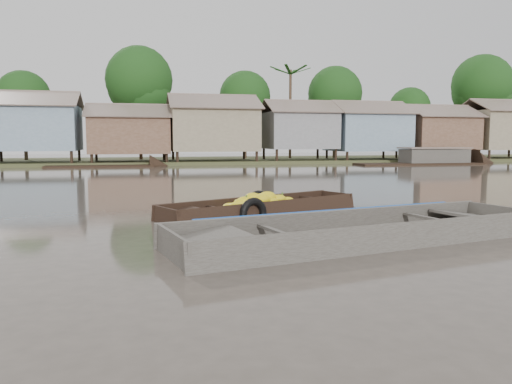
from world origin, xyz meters
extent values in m
plane|color=#473E36|center=(0.00, 0.00, 0.00)|extent=(120.00, 120.00, 0.00)
cube|color=#384723|center=(0.00, 33.00, 0.00)|extent=(120.00, 12.00, 0.50)
cube|color=#768EA3|center=(-10.50, 29.50, 2.70)|extent=(6.20, 5.20, 3.20)
cube|color=brown|center=(-10.50, 28.10, 4.75)|extent=(6.60, 3.02, 1.28)
cube|color=brown|center=(-10.50, 30.90, 4.75)|extent=(6.60, 3.02, 1.28)
cube|color=brown|center=(-3.80, 29.50, 2.20)|extent=(5.80, 4.60, 2.70)
cube|color=brown|center=(-3.80, 28.26, 4.00)|extent=(6.20, 2.67, 1.14)
cube|color=brown|center=(-3.80, 30.74, 4.00)|extent=(6.20, 2.67, 1.14)
cube|color=gray|center=(2.50, 29.50, 2.65)|extent=(6.50, 5.30, 3.30)
cube|color=brown|center=(2.50, 28.07, 4.75)|extent=(6.90, 3.08, 1.31)
cube|color=brown|center=(2.50, 30.93, 4.75)|extent=(6.90, 3.08, 1.31)
cube|color=gray|center=(9.50, 29.50, 2.60)|extent=(5.40, 4.70, 2.90)
cube|color=brown|center=(9.50, 28.23, 4.50)|extent=(5.80, 2.73, 1.17)
cube|color=brown|center=(9.50, 30.77, 4.50)|extent=(5.80, 2.73, 1.17)
cube|color=#768EA3|center=(15.50, 29.50, 2.50)|extent=(6.00, 5.00, 3.10)
cube|color=brown|center=(15.50, 28.15, 4.50)|extent=(6.40, 2.90, 1.24)
cube|color=brown|center=(15.50, 30.85, 4.50)|extent=(6.40, 2.90, 1.24)
cube|color=brown|center=(22.00, 29.50, 2.45)|extent=(5.70, 4.90, 2.80)
cube|color=brown|center=(22.00, 28.18, 4.30)|extent=(6.10, 2.85, 1.21)
cube|color=brown|center=(22.00, 30.82, 4.30)|extent=(6.10, 2.85, 1.21)
cube|color=gray|center=(28.50, 29.50, 2.70)|extent=(6.30, 5.10, 3.40)
cube|color=brown|center=(28.50, 30.88, 4.85)|extent=(6.70, 2.96, 1.26)
cylinder|color=#473323|center=(-12.00, 34.00, 2.45)|extent=(0.28, 0.28, 4.90)
sphere|color=#183E13|center=(-12.00, 34.00, 5.25)|extent=(4.20, 4.20, 4.20)
cylinder|color=#473323|center=(-3.00, 33.00, 3.15)|extent=(0.28, 0.28, 6.30)
sphere|color=#183E13|center=(-3.00, 33.00, 6.75)|extent=(5.40, 5.40, 5.40)
cylinder|color=#473323|center=(6.00, 34.00, 2.62)|extent=(0.28, 0.28, 5.25)
sphere|color=#183E13|center=(6.00, 34.00, 5.62)|extent=(4.50, 4.50, 4.50)
cylinder|color=#473323|center=(14.00, 33.00, 2.80)|extent=(0.28, 0.28, 5.60)
sphere|color=#183E13|center=(14.00, 33.00, 6.00)|extent=(4.80, 4.80, 4.80)
cylinder|color=#473323|center=(22.00, 34.00, 2.27)|extent=(0.28, 0.28, 4.55)
sphere|color=#183E13|center=(22.00, 34.00, 4.88)|extent=(3.90, 3.90, 3.90)
cylinder|color=#473323|center=(29.00, 33.00, 3.32)|extent=(0.28, 0.28, 6.65)
sphere|color=#183E13|center=(29.00, 33.00, 7.12)|extent=(5.70, 5.70, 5.70)
cylinder|color=#473323|center=(10.00, 33.50, 4.00)|extent=(0.24, 0.24, 8.00)
cube|color=black|center=(-0.11, 2.90, -0.08)|extent=(5.35, 3.18, 0.08)
cube|color=black|center=(-0.36, 3.44, 0.13)|extent=(5.09, 2.42, 0.51)
cube|color=black|center=(0.13, 2.37, 0.13)|extent=(5.09, 2.42, 0.51)
cube|color=black|center=(2.35, 4.02, 0.13)|extent=(0.55, 1.12, 0.48)
cube|color=black|center=(1.92, 3.83, 0.20)|extent=(1.28, 1.33, 0.19)
cube|color=black|center=(-2.57, 1.78, 0.13)|extent=(0.55, 1.12, 0.48)
cube|color=black|center=(-2.14, 1.98, 0.20)|extent=(1.28, 1.33, 0.19)
cube|color=black|center=(-1.29, 2.37, 0.24)|extent=(0.57, 1.09, 0.05)
cube|color=black|center=(1.06, 3.44, 0.24)|extent=(0.57, 1.09, 0.05)
ellipsoid|color=yellow|center=(-0.63, 2.35, 0.19)|extent=(0.52, 0.45, 0.27)
ellipsoid|color=yellow|center=(-0.92, 2.48, 0.15)|extent=(0.41, 0.36, 0.21)
ellipsoid|color=yellow|center=(0.51, 3.42, 0.25)|extent=(0.52, 0.45, 0.27)
ellipsoid|color=yellow|center=(-0.35, 3.06, 0.27)|extent=(0.43, 0.38, 0.22)
ellipsoid|color=yellow|center=(-0.27, 2.75, 0.34)|extent=(0.49, 0.43, 0.25)
ellipsoid|color=yellow|center=(0.04, 2.94, 0.42)|extent=(0.54, 0.47, 0.28)
ellipsoid|color=yellow|center=(-0.59, 2.37, 0.17)|extent=(0.51, 0.45, 0.26)
ellipsoid|color=yellow|center=(-0.71, 2.70, 0.31)|extent=(0.45, 0.40, 0.23)
ellipsoid|color=yellow|center=(-0.61, 2.46, 0.23)|extent=(0.47, 0.41, 0.24)
ellipsoid|color=yellow|center=(-0.21, 2.99, 0.33)|extent=(0.50, 0.44, 0.26)
ellipsoid|color=yellow|center=(0.61, 3.08, 0.27)|extent=(0.49, 0.42, 0.25)
ellipsoid|color=yellow|center=(-0.59, 2.74, 0.33)|extent=(0.53, 0.46, 0.27)
ellipsoid|color=yellow|center=(-0.48, 3.05, 0.31)|extent=(0.42, 0.37, 0.22)
ellipsoid|color=yellow|center=(0.23, 3.00, 0.35)|extent=(0.49, 0.42, 0.25)
ellipsoid|color=yellow|center=(-0.99, 2.64, 0.21)|extent=(0.48, 0.42, 0.25)
ellipsoid|color=yellow|center=(-0.37, 2.92, 0.32)|extent=(0.47, 0.41, 0.24)
ellipsoid|color=yellow|center=(-0.02, 3.31, 0.23)|extent=(0.46, 0.40, 0.23)
ellipsoid|color=yellow|center=(0.11, 2.64, 0.19)|extent=(0.43, 0.37, 0.22)
ellipsoid|color=yellow|center=(-0.12, 2.99, 0.40)|extent=(0.40, 0.35, 0.21)
ellipsoid|color=yellow|center=(-0.13, 2.73, 0.39)|extent=(0.50, 0.44, 0.26)
ellipsoid|color=yellow|center=(-0.34, 3.01, 0.30)|extent=(0.47, 0.41, 0.24)
ellipsoid|color=yellow|center=(-0.01, 2.84, 0.34)|extent=(0.47, 0.41, 0.24)
ellipsoid|color=yellow|center=(-0.37, 2.84, 0.42)|extent=(0.50, 0.44, 0.26)
ellipsoid|color=yellow|center=(0.88, 2.98, 0.17)|extent=(0.44, 0.38, 0.23)
ellipsoid|color=yellow|center=(0.12, 2.81, 0.30)|extent=(0.46, 0.40, 0.24)
ellipsoid|color=yellow|center=(-0.70, 2.43, 0.23)|extent=(0.53, 0.46, 0.27)
ellipsoid|color=yellow|center=(-0.84, 2.53, 0.23)|extent=(0.53, 0.46, 0.27)
ellipsoid|color=yellow|center=(0.34, 3.41, 0.20)|extent=(0.46, 0.40, 0.24)
ellipsoid|color=yellow|center=(0.36, 2.94, 0.36)|extent=(0.41, 0.36, 0.21)
ellipsoid|color=yellow|center=(-0.32, 2.52, 0.29)|extent=(0.41, 0.36, 0.21)
ellipsoid|color=yellow|center=(0.00, 3.35, 0.22)|extent=(0.44, 0.38, 0.23)
ellipsoid|color=yellow|center=(-0.76, 2.25, 0.13)|extent=(0.42, 0.37, 0.22)
cylinder|color=#3F6626|center=(-0.56, 2.70, 0.42)|extent=(0.04, 0.04, 0.18)
cylinder|color=#3F6626|center=(0.07, 2.98, 0.42)|extent=(0.04, 0.04, 0.18)
cylinder|color=#3F6626|center=(0.51, 3.19, 0.42)|extent=(0.04, 0.04, 0.18)
torus|color=black|center=(-0.03, 3.67, 0.15)|extent=(0.74, 0.46, 0.73)
torus|color=black|center=(-0.55, 1.97, 0.15)|extent=(0.76, 0.47, 0.76)
cube|color=#3A3531|center=(0.89, -0.88, -0.08)|extent=(7.41, 3.01, 0.08)
cube|color=#3A3531|center=(0.71, -0.01, 0.18)|extent=(7.27, 1.67, 0.59)
cube|color=#3A3531|center=(1.07, -1.74, 0.18)|extent=(7.27, 1.67, 0.59)
cube|color=#3A3531|center=(4.43, -0.14, 0.18)|extent=(0.43, 1.78, 0.56)
cube|color=#3A3531|center=(3.82, -0.26, 0.25)|extent=(1.55, 1.78, 0.23)
cube|color=#3A3531|center=(-2.66, -1.62, 0.18)|extent=(0.43, 1.78, 0.56)
cube|color=#3A3531|center=(-2.04, -1.49, 0.25)|extent=(1.55, 1.78, 0.23)
cube|color=#3A3531|center=(-0.81, -1.23, 0.29)|extent=(0.45, 1.72, 0.05)
cube|color=#3A3531|center=(2.58, -0.52, 0.29)|extent=(0.45, 1.72, 0.05)
cube|color=#665E54|center=(0.89, -0.88, -0.04)|extent=(5.68, 2.51, 0.02)
cube|color=#1046A5|center=(0.70, 0.05, 0.40)|extent=(5.87, 1.31, 0.15)
torus|color=olive|center=(3.74, -0.58, -0.01)|extent=(0.41, 0.41, 0.06)
torus|color=olive|center=(3.74, -0.58, 0.03)|extent=(0.33, 0.33, 0.06)
cube|color=black|center=(-5.76, 26.41, -0.05)|extent=(7.22, 1.65, 0.35)
cube|color=black|center=(17.55, 24.56, -0.05)|extent=(10.06, 2.28, 0.35)
cube|color=black|center=(19.00, 25.00, 0.55)|extent=(5.00, 2.00, 1.20)
camera|label=1|loc=(-3.12, -9.31, 1.88)|focal=35.00mm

